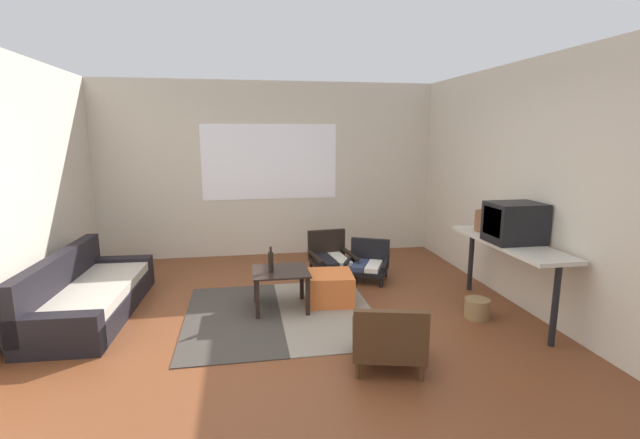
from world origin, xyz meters
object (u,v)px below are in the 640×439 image
(armchair_corner, at_px, (368,262))
(coffee_table, at_px, (281,278))
(crt_television, at_px, (514,223))
(armchair_striped_foreground, at_px, (388,340))
(console_shelf, at_px, (509,248))
(armchair_by_window, at_px, (331,256))
(wicker_basket, at_px, (477,308))
(glass_bottle, at_px, (271,261))
(couch, at_px, (88,296))
(ottoman_orange, at_px, (330,288))
(clay_vase, at_px, (486,220))

(armchair_corner, bearing_deg, coffee_table, -145.96)
(armchair_corner, height_order, crt_television, crt_television)
(armchair_striped_foreground, relative_size, console_shelf, 0.43)
(armchair_by_window, bearing_deg, wicker_basket, -54.58)
(armchair_striped_foreground, bearing_deg, glass_bottle, 121.88)
(coffee_table, bearing_deg, armchair_striped_foreground, -62.00)
(armchair_corner, distance_m, console_shelf, 1.85)
(armchair_corner, bearing_deg, couch, -168.86)
(coffee_table, distance_m, crt_television, 2.53)
(armchair_corner, relative_size, wicker_basket, 2.74)
(armchair_by_window, relative_size, wicker_basket, 2.70)
(armchair_corner, xyz_separation_m, wicker_basket, (0.78, -1.44, -0.13))
(armchair_by_window, height_order, wicker_basket, armchair_by_window)
(ottoman_orange, xyz_separation_m, clay_vase, (1.80, -0.16, 0.77))
(couch, relative_size, armchair_corner, 2.89)
(armchair_by_window, distance_m, armchair_striped_foreground, 2.55)
(crt_television, height_order, glass_bottle, crt_television)
(armchair_corner, distance_m, clay_vase, 1.61)
(couch, xyz_separation_m, armchair_striped_foreground, (2.80, -1.62, 0.04))
(clay_vase, distance_m, wicker_basket, 1.06)
(couch, height_order, glass_bottle, glass_bottle)
(couch, height_order, coffee_table, couch)
(armchair_striped_foreground, distance_m, glass_bottle, 1.66)
(couch, distance_m, coffee_table, 2.06)
(clay_vase, relative_size, glass_bottle, 1.18)
(armchair_by_window, relative_size, ottoman_orange, 1.36)
(couch, height_order, clay_vase, clay_vase)
(armchair_by_window, height_order, armchair_corner, armchair_by_window)
(clay_vase, bearing_deg, crt_television, -90.34)
(armchair_by_window, bearing_deg, console_shelf, -46.55)
(couch, bearing_deg, crt_television, -10.18)
(armchair_by_window, xyz_separation_m, armchair_corner, (0.45, -0.29, -0.03))
(armchair_by_window, relative_size, glass_bottle, 2.46)
(clay_vase, bearing_deg, glass_bottle, 179.35)
(clay_vase, height_order, glass_bottle, clay_vase)
(couch, bearing_deg, ottoman_orange, -2.16)
(coffee_table, distance_m, wicker_basket, 2.12)
(console_shelf, distance_m, crt_television, 0.29)
(armchair_corner, relative_size, crt_television, 1.36)
(armchair_by_window, relative_size, console_shelf, 0.42)
(ottoman_orange, bearing_deg, armchair_striped_foreground, -82.95)
(wicker_basket, bearing_deg, glass_bottle, 165.12)
(armchair_striped_foreground, distance_m, console_shelf, 1.90)
(clay_vase, relative_size, wicker_basket, 1.29)
(couch, bearing_deg, console_shelf, -9.43)
(console_shelf, bearing_deg, coffee_table, 167.06)
(crt_television, bearing_deg, couch, 169.82)
(coffee_table, height_order, armchair_by_window, armchair_by_window)
(console_shelf, bearing_deg, armchair_striped_foreground, -151.33)
(crt_television, xyz_separation_m, glass_bottle, (-2.47, 0.56, -0.45))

